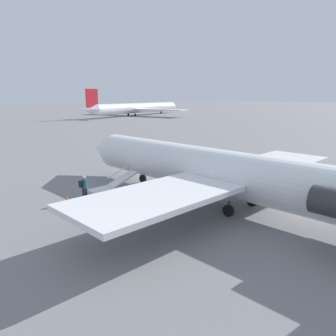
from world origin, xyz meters
TOP-DOWN VIEW (x-y plane):
  - ground_plane at (0.00, 0.00)m, footprint 600.00×600.00m
  - airplane_main at (-0.96, -0.18)m, footprint 28.99×21.89m
  - airplane_far_left at (88.89, -43.06)m, footprint 38.75×48.65m
  - boarding_stairs at (5.78, 5.11)m, footprint 1.75×4.14m
  - passenger at (5.24, 6.89)m, footprint 0.38×0.56m
  - traffic_cone_near_stairs at (5.41, 8.05)m, footprint 0.48×0.48m

SIDE VIEW (x-z plane):
  - ground_plane at x=0.00m, z-range 0.00..0.00m
  - traffic_cone_near_stairs at x=5.41m, z-range -0.02..0.50m
  - boarding_stairs at x=5.78m, z-range -0.52..1.30m
  - passenger at x=5.24m, z-range 0.13..1.87m
  - airplane_main at x=-0.96m, z-range -1.51..6.03m
  - airplane_far_left at x=88.89m, z-range -1.82..7.13m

